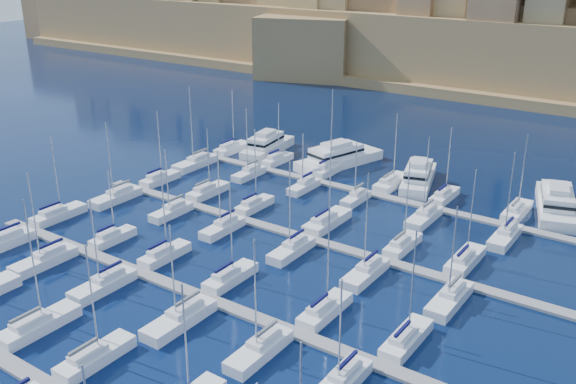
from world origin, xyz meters
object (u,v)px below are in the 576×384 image
Objects in this scene: motor_yacht_b at (338,157)px; motor_yacht_c at (418,176)px; motor_yacht_a at (267,145)px; sailboat_2 at (38,325)px; motor_yacht_d at (556,203)px.

motor_yacht_b and motor_yacht_c have the same top height.
motor_yacht_c is (34.63, 0.15, 0.00)m from motor_yacht_a.
motor_yacht_a is at bearing -174.43° from motor_yacht_b.
motor_yacht_a is 0.82× the size of motor_yacht_b.
sailboat_2 is 0.81× the size of motor_yacht_b.
sailboat_2 is 0.96× the size of motor_yacht_c.
motor_yacht_a is 0.86× the size of motor_yacht_d.
motor_yacht_a is at bearing -179.76° from motor_yacht_c.
motor_yacht_a and motor_yacht_b have the same top height.
motor_yacht_b is at bearing 175.34° from motor_yacht_c.
motor_yacht_b is (-1.74, 71.04, 0.96)m from sailboat_2.
motor_yacht_c is (18.05, -1.47, -0.00)m from motor_yacht_b.
sailboat_2 reaches higher than motor_yacht_d.
motor_yacht_b is 1.19× the size of motor_yacht_c.
sailboat_2 is 0.99× the size of motor_yacht_a.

